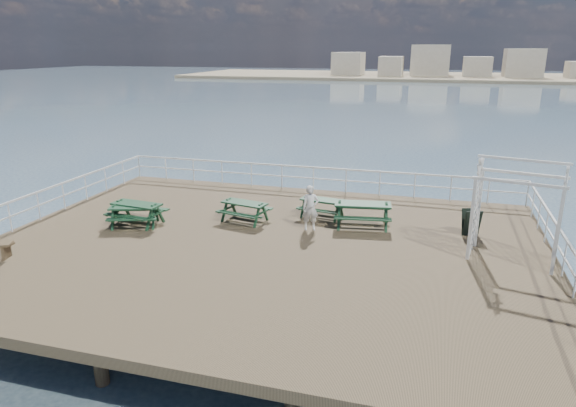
{
  "coord_description": "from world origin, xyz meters",
  "views": [
    {
      "loc": [
        5.12,
        -14.86,
        6.18
      ],
      "look_at": [
        0.48,
        1.11,
        1.1
      ],
      "focal_mm": 32.0,
      "sensor_mm": 36.0,
      "label": 1
    }
  ],
  "objects_px": {
    "picnic_table_a": "(135,211)",
    "picnic_table_e": "(245,207)",
    "picnic_table_b": "(322,204)",
    "picnic_table_c": "(363,210)",
    "picnic_table_d": "(137,209)",
    "trellis_arbor": "(516,216)",
    "person": "(310,208)"
  },
  "relations": [
    {
      "from": "picnic_table_a",
      "to": "picnic_table_e",
      "type": "bearing_deg",
      "value": 4.65
    },
    {
      "from": "picnic_table_b",
      "to": "picnic_table_c",
      "type": "xyz_separation_m",
      "value": [
        1.62,
        -0.64,
        0.12
      ]
    },
    {
      "from": "picnic_table_c",
      "to": "picnic_table_d",
      "type": "height_order",
      "value": "picnic_table_c"
    },
    {
      "from": "picnic_table_d",
      "to": "picnic_table_e",
      "type": "xyz_separation_m",
      "value": [
        3.63,
        1.4,
        -0.04
      ]
    },
    {
      "from": "trellis_arbor",
      "to": "picnic_table_e",
      "type": "bearing_deg",
      "value": -174.54
    },
    {
      "from": "picnic_table_d",
      "to": "person",
      "type": "xyz_separation_m",
      "value": [
        6.19,
        1.16,
        0.23
      ]
    },
    {
      "from": "trellis_arbor",
      "to": "picnic_table_a",
      "type": "bearing_deg",
      "value": -165.32
    },
    {
      "from": "picnic_table_d",
      "to": "picnic_table_e",
      "type": "height_order",
      "value": "picnic_table_d"
    },
    {
      "from": "picnic_table_c",
      "to": "picnic_table_d",
      "type": "relative_size",
      "value": 1.12
    },
    {
      "from": "picnic_table_c",
      "to": "person",
      "type": "height_order",
      "value": "person"
    },
    {
      "from": "picnic_table_a",
      "to": "person",
      "type": "height_order",
      "value": "person"
    },
    {
      "from": "trellis_arbor",
      "to": "person",
      "type": "height_order",
      "value": "trellis_arbor"
    },
    {
      "from": "picnic_table_a",
      "to": "picnic_table_d",
      "type": "bearing_deg",
      "value": 78.82
    },
    {
      "from": "picnic_table_a",
      "to": "picnic_table_e",
      "type": "distance_m",
      "value": 3.94
    },
    {
      "from": "picnic_table_a",
      "to": "trellis_arbor",
      "type": "bearing_deg",
      "value": -17.11
    },
    {
      "from": "picnic_table_c",
      "to": "picnic_table_e",
      "type": "xyz_separation_m",
      "value": [
        -4.27,
        -0.65,
        -0.09
      ]
    },
    {
      "from": "trellis_arbor",
      "to": "person",
      "type": "xyz_separation_m",
      "value": [
        -6.49,
        0.89,
        -0.59
      ]
    },
    {
      "from": "picnic_table_e",
      "to": "person",
      "type": "height_order",
      "value": "person"
    },
    {
      "from": "picnic_table_e",
      "to": "trellis_arbor",
      "type": "distance_m",
      "value": 9.16
    },
    {
      "from": "picnic_table_a",
      "to": "picnic_table_c",
      "type": "bearing_deg",
      "value": -3.31
    },
    {
      "from": "trellis_arbor",
      "to": "picnic_table_d",
      "type": "bearing_deg",
      "value": -166.22
    },
    {
      "from": "person",
      "to": "picnic_table_e",
      "type": "bearing_deg",
      "value": 154.99
    },
    {
      "from": "picnic_table_b",
      "to": "trellis_arbor",
      "type": "height_order",
      "value": "trellis_arbor"
    },
    {
      "from": "picnic_table_a",
      "to": "picnic_table_c",
      "type": "height_order",
      "value": "picnic_table_c"
    },
    {
      "from": "picnic_table_d",
      "to": "trellis_arbor",
      "type": "xyz_separation_m",
      "value": [
        12.68,
        0.27,
        0.82
      ]
    },
    {
      "from": "picnic_table_e",
      "to": "trellis_arbor",
      "type": "relative_size",
      "value": 0.62
    },
    {
      "from": "picnic_table_d",
      "to": "picnic_table_e",
      "type": "bearing_deg",
      "value": 26.78
    },
    {
      "from": "picnic_table_a",
      "to": "picnic_table_e",
      "type": "height_order",
      "value": "picnic_table_a"
    },
    {
      "from": "trellis_arbor",
      "to": "person",
      "type": "bearing_deg",
      "value": -175.26
    },
    {
      "from": "picnic_table_b",
      "to": "trellis_arbor",
      "type": "distance_m",
      "value": 6.9
    },
    {
      "from": "picnic_table_a",
      "to": "person",
      "type": "bearing_deg",
      "value": -6.78
    },
    {
      "from": "trellis_arbor",
      "to": "picnic_table_b",
      "type": "bearing_deg",
      "value": 171.92
    }
  ]
}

